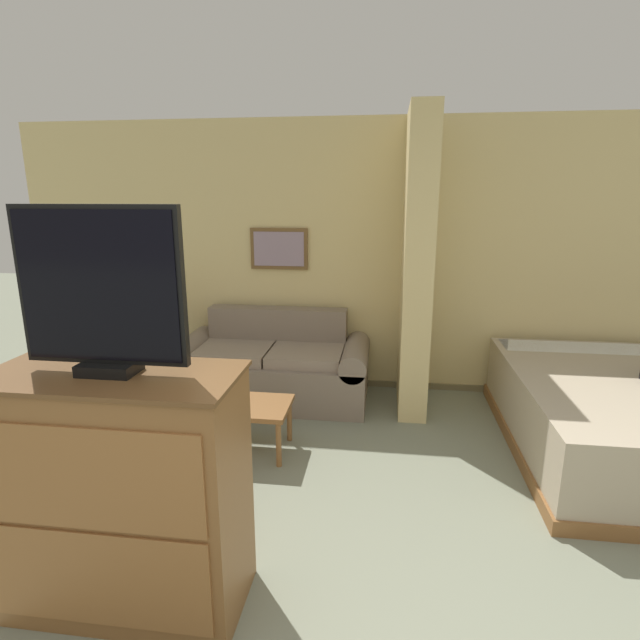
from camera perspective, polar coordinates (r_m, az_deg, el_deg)
wall_back at (r=4.92m, az=8.49°, el=6.89°), size 7.48×0.16×2.60m
wall_partition_pillar at (r=4.46m, az=10.98°, el=6.12°), size 0.24×0.82×2.60m
couch at (r=4.80m, az=-5.47°, el=-5.36°), size 1.83×0.84×0.82m
coffee_table at (r=3.85m, az=-8.81°, el=-10.08°), size 0.71×0.48×0.38m
side_table at (r=5.05m, az=-18.46°, el=-2.79°), size 0.49×0.49×0.59m
table_lamp at (r=4.95m, az=-18.83°, el=1.80°), size 0.32×0.32×0.49m
tv_dresser at (r=2.58m, az=-21.62°, el=-17.84°), size 1.11×0.51×1.16m
tv at (r=2.25m, az=-23.75°, el=2.84°), size 0.72×0.16×0.71m
bed at (r=4.43m, az=31.55°, el=-9.35°), size 1.65×2.14×0.58m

